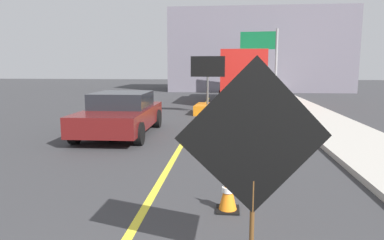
{
  "coord_description": "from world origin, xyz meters",
  "views": [
    {
      "loc": [
        1.26,
        -0.81,
        2.22
      ],
      "look_at": [
        0.62,
        5.63,
        1.23
      ],
      "focal_mm": 32.51,
      "sensor_mm": 36.0,
      "label": 1
    }
  ],
  "objects_px": {
    "arrow_board_trailer": "(207,104)",
    "traffic_cone_mid_lane": "(223,147)",
    "roadwork_sign": "(254,141)",
    "traffic_cone_near_sign": "(228,193)",
    "pickup_car": "(121,113)",
    "traffic_cone_far_lane": "(222,125)",
    "traffic_cone_curbside": "(219,116)",
    "highway_guide_sign": "(266,50)",
    "box_truck": "(241,75)"
  },
  "relations": [
    {
      "from": "traffic_cone_mid_lane",
      "to": "roadwork_sign",
      "type": "bearing_deg",
      "value": -85.5
    },
    {
      "from": "arrow_board_trailer",
      "to": "box_truck",
      "type": "xyz_separation_m",
      "value": [
        1.76,
        5.56,
        1.25
      ]
    },
    {
      "from": "traffic_cone_far_lane",
      "to": "box_truck",
      "type": "bearing_deg",
      "value": 84.83
    },
    {
      "from": "traffic_cone_mid_lane",
      "to": "traffic_cone_curbside",
      "type": "xyz_separation_m",
      "value": [
        -0.22,
        5.48,
        -0.03
      ]
    },
    {
      "from": "pickup_car",
      "to": "highway_guide_sign",
      "type": "bearing_deg",
      "value": 68.25
    },
    {
      "from": "box_truck",
      "to": "traffic_cone_curbside",
      "type": "relative_size",
      "value": 12.95
    },
    {
      "from": "box_truck",
      "to": "traffic_cone_near_sign",
      "type": "distance_m",
      "value": 16.83
    },
    {
      "from": "pickup_car",
      "to": "traffic_cone_mid_lane",
      "type": "relative_size",
      "value": 6.96
    },
    {
      "from": "roadwork_sign",
      "to": "box_truck",
      "type": "height_order",
      "value": "box_truck"
    },
    {
      "from": "roadwork_sign",
      "to": "arrow_board_trailer",
      "type": "height_order",
      "value": "arrow_board_trailer"
    },
    {
      "from": "box_truck",
      "to": "traffic_cone_mid_lane",
      "type": "distance_m",
      "value": 13.9
    },
    {
      "from": "highway_guide_sign",
      "to": "arrow_board_trailer",
      "type": "bearing_deg",
      "value": -109.72
    },
    {
      "from": "arrow_board_trailer",
      "to": "traffic_cone_mid_lane",
      "type": "relative_size",
      "value": 4.17
    },
    {
      "from": "roadwork_sign",
      "to": "traffic_cone_near_sign",
      "type": "relative_size",
      "value": 3.91
    },
    {
      "from": "arrow_board_trailer",
      "to": "traffic_cone_far_lane",
      "type": "bearing_deg",
      "value": -81.83
    },
    {
      "from": "pickup_car",
      "to": "highway_guide_sign",
      "type": "distance_m",
      "value": 17.28
    },
    {
      "from": "arrow_board_trailer",
      "to": "traffic_cone_curbside",
      "type": "bearing_deg",
      "value": -77.66
    },
    {
      "from": "arrow_board_trailer",
      "to": "traffic_cone_mid_lane",
      "type": "bearing_deg",
      "value": -84.29
    },
    {
      "from": "box_truck",
      "to": "traffic_cone_far_lane",
      "type": "xyz_separation_m",
      "value": [
        -0.99,
        -10.92,
        -1.36
      ]
    },
    {
      "from": "box_truck",
      "to": "traffic_cone_curbside",
      "type": "xyz_separation_m",
      "value": [
        -1.15,
        -8.32,
        -1.44
      ]
    },
    {
      "from": "roadwork_sign",
      "to": "traffic_cone_mid_lane",
      "type": "xyz_separation_m",
      "value": [
        -0.36,
        4.6,
        -1.15
      ]
    },
    {
      "from": "pickup_car",
      "to": "traffic_cone_curbside",
      "type": "distance_m",
      "value": 4.1
    },
    {
      "from": "arrow_board_trailer",
      "to": "traffic_cone_curbside",
      "type": "relative_size",
      "value": 4.53
    },
    {
      "from": "arrow_board_trailer",
      "to": "traffic_cone_far_lane",
      "type": "xyz_separation_m",
      "value": [
        0.77,
        -5.35,
        -0.11
      ]
    },
    {
      "from": "pickup_car",
      "to": "traffic_cone_near_sign",
      "type": "bearing_deg",
      "value": -59.16
    },
    {
      "from": "traffic_cone_near_sign",
      "to": "roadwork_sign",
      "type": "bearing_deg",
      "value": -81.56
    },
    {
      "from": "highway_guide_sign",
      "to": "traffic_cone_near_sign",
      "type": "distance_m",
      "value": 22.11
    },
    {
      "from": "arrow_board_trailer",
      "to": "traffic_cone_far_lane",
      "type": "distance_m",
      "value": 5.41
    },
    {
      "from": "pickup_car",
      "to": "traffic_cone_curbside",
      "type": "relative_size",
      "value": 7.55
    },
    {
      "from": "traffic_cone_curbside",
      "to": "highway_guide_sign",
      "type": "bearing_deg",
      "value": 76.58
    },
    {
      "from": "traffic_cone_mid_lane",
      "to": "traffic_cone_far_lane",
      "type": "bearing_deg",
      "value": 91.08
    },
    {
      "from": "pickup_car",
      "to": "traffic_cone_curbside",
      "type": "xyz_separation_m",
      "value": [
        3.16,
        2.58,
        -0.4
      ]
    },
    {
      "from": "arrow_board_trailer",
      "to": "traffic_cone_curbside",
      "type": "height_order",
      "value": "arrow_board_trailer"
    },
    {
      "from": "pickup_car",
      "to": "traffic_cone_far_lane",
      "type": "height_order",
      "value": "pickup_car"
    },
    {
      "from": "roadwork_sign",
      "to": "traffic_cone_far_lane",
      "type": "distance_m",
      "value": 7.58
    },
    {
      "from": "arrow_board_trailer",
      "to": "pickup_car",
      "type": "height_order",
      "value": "arrow_board_trailer"
    },
    {
      "from": "traffic_cone_far_lane",
      "to": "traffic_cone_curbside",
      "type": "relative_size",
      "value": 1.26
    },
    {
      "from": "roadwork_sign",
      "to": "traffic_cone_curbside",
      "type": "relative_size",
      "value": 3.91
    },
    {
      "from": "highway_guide_sign",
      "to": "traffic_cone_far_lane",
      "type": "distance_m",
      "value": 16.44
    },
    {
      "from": "box_truck",
      "to": "traffic_cone_far_lane",
      "type": "height_order",
      "value": "box_truck"
    },
    {
      "from": "roadwork_sign",
      "to": "highway_guide_sign",
      "type": "relative_size",
      "value": 0.47
    },
    {
      "from": "arrow_board_trailer",
      "to": "box_truck",
      "type": "relative_size",
      "value": 0.35
    },
    {
      "from": "highway_guide_sign",
      "to": "traffic_cone_far_lane",
      "type": "relative_size",
      "value": 6.68
    },
    {
      "from": "arrow_board_trailer",
      "to": "traffic_cone_near_sign",
      "type": "height_order",
      "value": "arrow_board_trailer"
    },
    {
      "from": "pickup_car",
      "to": "traffic_cone_near_sign",
      "type": "distance_m",
      "value": 6.83
    },
    {
      "from": "box_truck",
      "to": "pickup_car",
      "type": "height_order",
      "value": "box_truck"
    },
    {
      "from": "arrow_board_trailer",
      "to": "box_truck",
      "type": "bearing_deg",
      "value": 72.48
    },
    {
      "from": "traffic_cone_far_lane",
      "to": "traffic_cone_curbside",
      "type": "distance_m",
      "value": 2.6
    },
    {
      "from": "roadwork_sign",
      "to": "traffic_cone_curbside",
      "type": "distance_m",
      "value": 10.17
    },
    {
      "from": "box_truck",
      "to": "traffic_cone_mid_lane",
      "type": "xyz_separation_m",
      "value": [
        -0.93,
        -13.79,
        -1.41
      ]
    }
  ]
}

